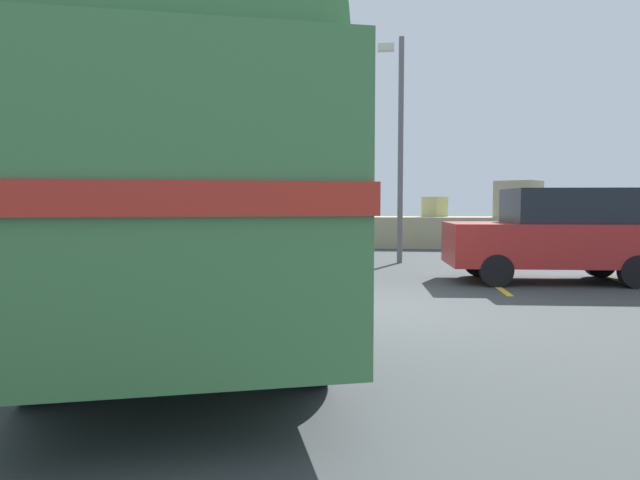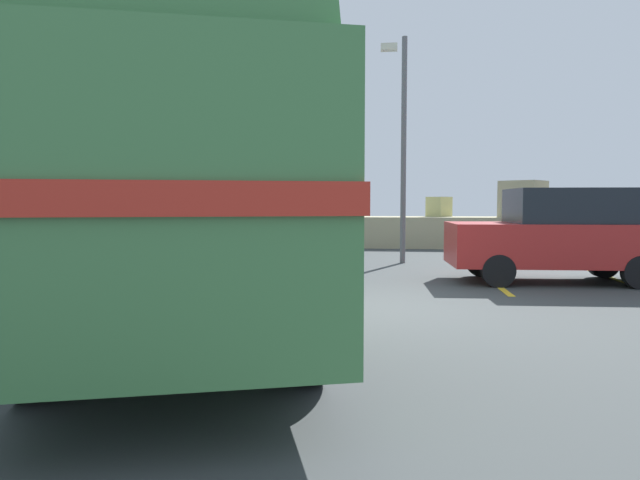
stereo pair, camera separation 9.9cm
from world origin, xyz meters
The scene contains 5 objects.
ground centered at (0.00, 0.00, 0.01)m, with size 32.00×26.00×0.02m.
breakwater centered at (-0.04, 11.80, 0.70)m, with size 31.36×2.26×2.36m.
vintage_coach centered at (-2.05, -1.37, 2.05)m, with size 4.87×8.91×3.70m.
parked_car_nearest centered at (3.87, 3.18, 0.97)m, with size 4.17×1.87×1.86m.
lamp_post centered at (0.86, 6.50, 3.33)m, with size 0.69×0.78×5.85m.
Camera 1 is at (0.38, -8.33, 1.60)m, focal length 31.29 mm.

